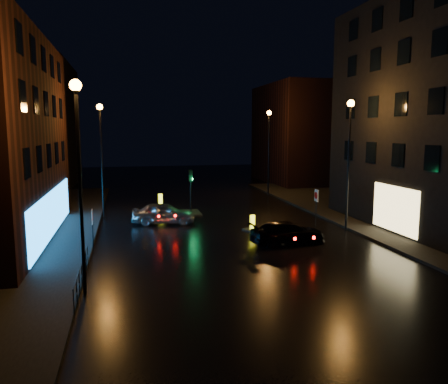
{
  "coord_description": "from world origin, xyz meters",
  "views": [
    {
      "loc": [
        -6.06,
        -19.37,
        6.52
      ],
      "look_at": [
        -0.35,
        5.96,
        2.8
      ],
      "focal_mm": 35.0,
      "sensor_mm": 36.0,
      "label": 1
    }
  ],
  "objects_px": {
    "silver_hatchback": "(164,213)",
    "road_sign_left": "(92,220)",
    "traffic_signal": "(191,207)",
    "dark_sedan": "(288,233)",
    "bollard_near": "(252,227)",
    "road_sign_right": "(316,199)",
    "bollard_far": "(161,204)"
  },
  "relations": [
    {
      "from": "silver_hatchback",
      "to": "road_sign_left",
      "type": "xyz_separation_m",
      "value": [
        -4.29,
        -6.41,
        1.0
      ]
    },
    {
      "from": "traffic_signal",
      "to": "road_sign_left",
      "type": "bearing_deg",
      "value": -124.61
    },
    {
      "from": "dark_sedan",
      "to": "bollard_near",
      "type": "xyz_separation_m",
      "value": [
        -1.06,
        3.57,
        -0.42
      ]
    },
    {
      "from": "traffic_signal",
      "to": "dark_sedan",
      "type": "relative_size",
      "value": 0.77
    },
    {
      "from": "silver_hatchback",
      "to": "road_sign_right",
      "type": "relative_size",
      "value": 1.75
    },
    {
      "from": "bollard_far",
      "to": "silver_hatchback",
      "type": "bearing_deg",
      "value": -111.14
    },
    {
      "from": "road_sign_left",
      "to": "road_sign_right",
      "type": "bearing_deg",
      "value": 11.62
    },
    {
      "from": "bollard_near",
      "to": "road_sign_right",
      "type": "xyz_separation_m",
      "value": [
        4.67,
        0.55,
        1.65
      ]
    },
    {
      "from": "road_sign_right",
      "to": "bollard_far",
      "type": "bearing_deg",
      "value": -41.16
    },
    {
      "from": "traffic_signal",
      "to": "silver_hatchback",
      "type": "bearing_deg",
      "value": -126.17
    },
    {
      "from": "bollard_far",
      "to": "road_sign_left",
      "type": "distance_m",
      "value": 13.92
    },
    {
      "from": "silver_hatchback",
      "to": "road_sign_left",
      "type": "height_order",
      "value": "road_sign_left"
    },
    {
      "from": "silver_hatchback",
      "to": "road_sign_right",
      "type": "distance_m",
      "value": 10.57
    },
    {
      "from": "traffic_signal",
      "to": "road_sign_right",
      "type": "xyz_separation_m",
      "value": [
        7.7,
        -6.2,
        1.37
      ]
    },
    {
      "from": "silver_hatchback",
      "to": "bollard_near",
      "type": "xyz_separation_m",
      "value": [
        5.43,
        -3.46,
        -0.52
      ]
    },
    {
      "from": "road_sign_left",
      "to": "bollard_far",
      "type": "bearing_deg",
      "value": 68.57
    },
    {
      "from": "silver_hatchback",
      "to": "dark_sedan",
      "type": "distance_m",
      "value": 9.58
    },
    {
      "from": "bollard_near",
      "to": "dark_sedan",
      "type": "bearing_deg",
      "value": -96.61
    },
    {
      "from": "dark_sedan",
      "to": "road_sign_left",
      "type": "distance_m",
      "value": 10.86
    },
    {
      "from": "road_sign_left",
      "to": "road_sign_right",
      "type": "distance_m",
      "value": 14.81
    },
    {
      "from": "bollard_near",
      "to": "road_sign_right",
      "type": "distance_m",
      "value": 4.98
    },
    {
      "from": "silver_hatchback",
      "to": "traffic_signal",
      "type": "bearing_deg",
      "value": -28.28
    },
    {
      "from": "dark_sedan",
      "to": "road_sign_left",
      "type": "height_order",
      "value": "road_sign_left"
    },
    {
      "from": "road_sign_right",
      "to": "dark_sedan",
      "type": "bearing_deg",
      "value": 51.94
    },
    {
      "from": "silver_hatchback",
      "to": "bollard_near",
      "type": "distance_m",
      "value": 6.46
    },
    {
      "from": "dark_sedan",
      "to": "road_sign_left",
      "type": "bearing_deg",
      "value": 79.28
    },
    {
      "from": "silver_hatchback",
      "to": "road_sign_left",
      "type": "distance_m",
      "value": 7.78
    },
    {
      "from": "bollard_far",
      "to": "road_sign_left",
      "type": "bearing_deg",
      "value": -127.96
    },
    {
      "from": "dark_sedan",
      "to": "bollard_far",
      "type": "relative_size",
      "value": 2.96
    },
    {
      "from": "silver_hatchback",
      "to": "road_sign_right",
      "type": "height_order",
      "value": "road_sign_right"
    },
    {
      "from": "dark_sedan",
      "to": "bollard_far",
      "type": "bearing_deg",
      "value": 16.97
    },
    {
      "from": "traffic_signal",
      "to": "dark_sedan",
      "type": "distance_m",
      "value": 11.11
    }
  ]
}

